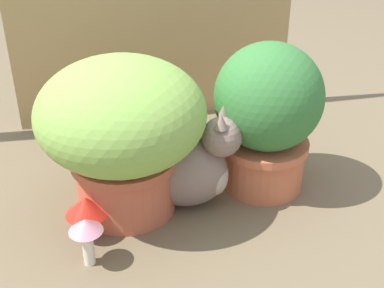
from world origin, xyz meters
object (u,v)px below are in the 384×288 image
(cat, at_px, (188,167))
(mushroom_ornament_pink, at_px, (86,231))
(leafy_planter, at_px, (267,114))
(mushroom_ornament_red, at_px, (86,209))
(grass_planter, at_px, (122,127))

(cat, xyz_separation_m, mushroom_ornament_pink, (-0.29, -0.19, -0.02))
(leafy_planter, relative_size, mushroom_ornament_red, 3.74)
(leafy_planter, relative_size, cat, 1.25)
(cat, height_order, mushroom_ornament_pink, cat)
(grass_planter, distance_m, mushroom_ornament_pink, 0.29)
(grass_planter, distance_m, cat, 0.22)
(cat, bearing_deg, leafy_planter, 9.66)
(mushroom_ornament_pink, bearing_deg, mushroom_ornament_red, 87.66)
(leafy_planter, height_order, cat, leafy_planter)
(grass_planter, height_order, cat, grass_planter)
(grass_planter, height_order, leafy_planter, leafy_planter)
(cat, distance_m, mushroom_ornament_pink, 0.35)
(grass_planter, bearing_deg, cat, -6.95)
(grass_planter, relative_size, cat, 1.25)
(grass_planter, xyz_separation_m, cat, (0.17, -0.02, -0.13))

